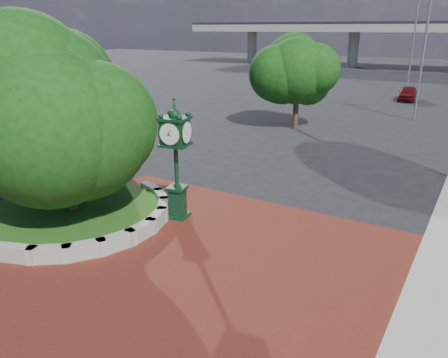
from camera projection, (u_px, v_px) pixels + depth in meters
The scene contains 11 objects.
ground at pixel (187, 253), 13.30m from camera, with size 200.00×200.00×0.00m, color black.
plaza at pixel (166, 267), 12.49m from camera, with size 12.00×12.00×0.04m, color maroon.
planter_wall at pixel (121, 226), 14.55m from camera, with size 2.96×6.77×0.54m.
grass_bed at pixel (74, 213), 15.70m from camera, with size 6.10×6.10×0.40m, color #204A15.
tree_planter at pixel (62, 116), 14.55m from camera, with size 5.20×5.20×6.33m.
tree_northwest at pixel (37, 77), 22.39m from camera, with size 5.60×5.60×6.93m.
tree_street at pixel (297, 80), 28.73m from camera, with size 4.40×4.40×5.45m.
post_clock at pixel (176, 155), 15.06m from camera, with size 1.03×1.03×4.26m.
parked_car at pixel (408, 93), 41.21m from camera, with size 1.57×3.90×1.33m, color #530B10.
street_lamp_near at pixel (428, 46), 30.65m from camera, with size 1.99×0.68×9.04m.
street_lamp_far at pixel (417, 34), 47.18m from camera, with size 2.25×0.64×10.11m.
Camera 1 is at (7.14, -9.49, 6.50)m, focal length 35.00 mm.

